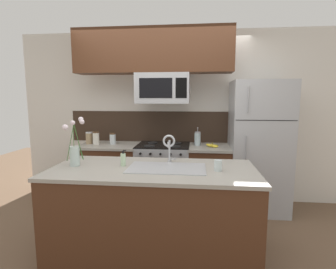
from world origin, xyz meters
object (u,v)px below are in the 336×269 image
Objects in this scene: storage_jar_short at (113,139)px; flower_vase at (75,151)px; storage_jar_medium at (96,138)px; banana_bunch at (212,146)px; dish_soap_bottle at (123,159)px; storage_jar_tall at (89,138)px; sink_faucet at (169,145)px; french_press at (198,139)px; drinking_glass at (218,165)px; stove_range at (163,175)px; refrigerator at (258,147)px; microwave at (163,89)px.

storage_jar_short is 1.27m from flower_vase.
banana_bunch is (1.71, -0.03, -0.07)m from storage_jar_medium.
dish_soap_bottle is at bearing 5.54° from flower_vase.
sink_faucet is (1.32, -1.05, 0.11)m from storage_jar_tall.
french_press is (1.63, 0.05, 0.01)m from storage_jar_tall.
dish_soap_bottle is 0.33× the size of flower_vase.
banana_bunch is at bearing -30.25° from french_press.
storage_jar_short is 0.62× the size of french_press.
french_press reaches higher than storage_jar_tall.
flower_vase is at bearing -89.25° from storage_jar_short.
storage_jar_tall is 1.68× the size of drinking_glass.
storage_jar_medium is 1.50m from french_press.
stove_range is 0.51× the size of refrigerator.
storage_jar_tall is (-1.13, 0.01, 0.54)m from stove_range.
storage_jar_short reaches higher than banana_bunch.
sink_faucet reaches higher than storage_jar_medium.
microwave reaches higher than storage_jar_short.
storage_jar_medium is at bearing 101.77° from flower_vase.
banana_bunch is (1.47, -0.09, -0.06)m from storage_jar_short.
refrigerator is 2.46m from flower_vase.
microwave reaches higher than storage_jar_medium.
storage_jar_medium is (-2.35, -0.06, 0.09)m from refrigerator.
microwave is 2.43× the size of sink_faucet.
dish_soap_bottle is at bearing -159.63° from sink_faucet.
french_press is 1.14m from sink_faucet.
banana_bunch is at bearing 62.15° from sink_faucet.
drinking_glass is (1.45, -1.31, -0.03)m from storage_jar_short.
storage_jar_tall is 1.63m from french_press.
storage_jar_short is 0.88× the size of banana_bunch.
microwave is 3.82× the size of storage_jar_medium.
microwave is 1.49× the size of flower_vase.
sink_faucet is at bearing -38.38° from storage_jar_tall.
stove_range is 0.85m from banana_bunch.
microwave is at bearing 77.49° from dish_soap_bottle.
refrigerator is (1.35, 0.02, 0.45)m from stove_range.
drinking_glass is at bearing -36.50° from storage_jar_medium.
storage_jar_medium is 1.03× the size of banana_bunch.
storage_jar_tall reaches higher than stove_range.
stove_range is 3.48× the size of french_press.
sink_faucet is (0.96, -1.06, 0.11)m from storage_jar_short.
stove_range is 5.58× the size of storage_jar_short.
dish_soap_bottle reaches higher than banana_bunch.
refrigerator reaches higher than drinking_glass.
storage_jar_short is (-2.12, 0.01, 0.08)m from refrigerator.
banana_bunch is 1.22m from drinking_glass.
sink_faucet is at bearing -105.57° from french_press.
microwave reaches higher than flower_vase.
microwave reaches higher than sink_faucet.
storage_jar_medium is at bearing -165.61° from storage_jar_short.
refrigerator reaches higher than french_press.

